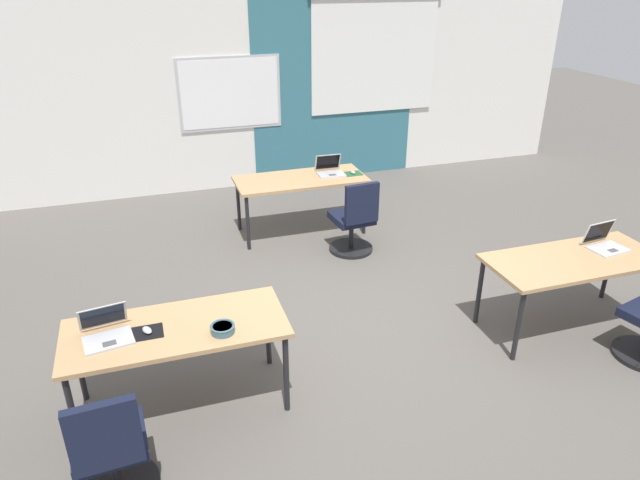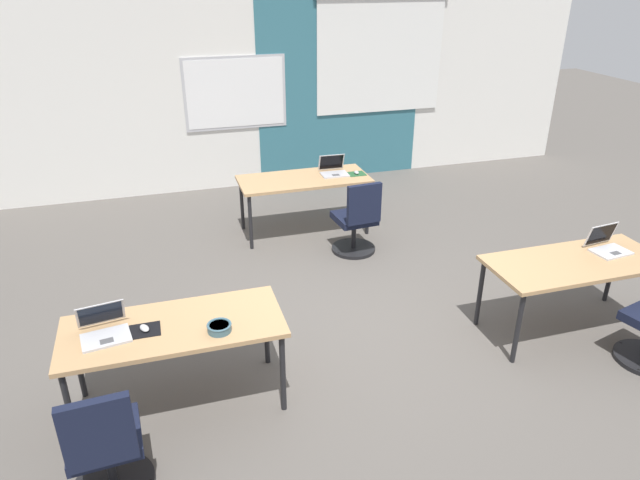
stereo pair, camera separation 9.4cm
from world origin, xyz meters
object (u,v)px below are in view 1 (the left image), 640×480
at_px(desk_near_right, 574,264).
at_px(mouse_far_right, 353,172).
at_px(desk_far_center, 301,183).
at_px(desk_near_left, 177,333).
at_px(laptop_near_right_end, 605,243).
at_px(laptop_far_right, 330,170).
at_px(snack_bowl, 223,328).
at_px(laptop_near_left_end, 106,332).
at_px(chair_far_right, 354,223).
at_px(mouse_near_left_end, 147,330).
at_px(chair_near_left_end, 111,455).

relative_size(desk_near_right, mouse_far_right, 15.32).
xyz_separation_m(desk_far_center, mouse_far_right, (0.67, -0.05, 0.08)).
bearing_deg(desk_far_center, desk_near_left, -122.01).
height_order(desk_near_right, laptop_near_right_end, laptop_near_right_end).
height_order(desk_far_center, mouse_far_right, mouse_far_right).
height_order(laptop_far_right, snack_bowl, laptop_far_right).
height_order(laptop_near_left_end, chair_far_right, laptop_near_left_end).
distance_m(desk_near_right, mouse_far_right, 2.96).
xyz_separation_m(desk_near_left, mouse_far_right, (2.42, 2.75, 0.08)).
bearing_deg(laptop_far_right, desk_far_center, -171.94).
height_order(mouse_near_left_end, snack_bowl, snack_bowl).
relative_size(laptop_far_right, chair_far_right, 0.37).
bearing_deg(mouse_near_left_end, desk_far_center, 55.32).
relative_size(mouse_near_left_end, snack_bowl, 0.64).
height_order(desk_near_right, mouse_near_left_end, mouse_near_left_end).
relative_size(mouse_far_right, chair_far_right, 0.11).
bearing_deg(chair_far_right, laptop_far_right, -93.10).
distance_m(laptop_near_left_end, mouse_near_left_end, 0.27).
bearing_deg(chair_near_left_end, mouse_near_left_end, -115.19).
xyz_separation_m(chair_near_left_end, laptop_near_right_end, (4.38, 0.85, 0.39)).
distance_m(laptop_near_left_end, chair_far_right, 3.35).
bearing_deg(laptop_near_left_end, snack_bowl, -22.33).
bearing_deg(laptop_far_right, chair_near_left_end, -124.59).
height_order(desk_near_right, desk_far_center, same).
bearing_deg(laptop_far_right, desk_near_right, -63.00).
xyz_separation_m(mouse_far_right, laptop_near_right_end, (1.47, -2.66, 0.03)).
bearing_deg(mouse_near_left_end, desk_near_right, 0.24).
height_order(laptop_far_right, mouse_far_right, laptop_far_right).
height_order(laptop_near_left_end, mouse_far_right, laptop_near_left_end).
relative_size(desk_near_left, laptop_near_left_end, 4.25).
bearing_deg(laptop_far_right, mouse_far_right, -16.77).
bearing_deg(desk_near_right, desk_far_center, 122.01).
relative_size(laptop_far_right, snack_bowl, 1.91).
height_order(chair_near_left_end, mouse_far_right, chair_near_left_end).
bearing_deg(chair_near_left_end, mouse_far_right, -133.52).
bearing_deg(mouse_near_left_end, laptop_near_right_end, 1.51).
height_order(desk_near_left, laptop_near_right_end, laptop_near_right_end).
distance_m(chair_far_right, laptop_near_right_end, 2.62).
bearing_deg(mouse_far_right, desk_near_right, -68.61).
distance_m(desk_near_left, mouse_near_left_end, 0.21).
relative_size(chair_far_right, laptop_near_right_end, 2.55).
distance_m(desk_near_left, laptop_near_right_end, 3.90).
bearing_deg(laptop_far_right, chair_far_right, -86.62).
bearing_deg(snack_bowl, laptop_near_left_end, 166.68).
distance_m(desk_near_left, mouse_far_right, 3.67).
distance_m(chair_far_right, snack_bowl, 2.91).
height_order(mouse_far_right, snack_bowl, snack_bowl).
bearing_deg(snack_bowl, desk_near_right, 3.18).
relative_size(desk_near_left, desk_near_right, 1.00).
xyz_separation_m(laptop_near_left_end, chair_near_left_end, (-0.02, -0.77, -0.39)).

